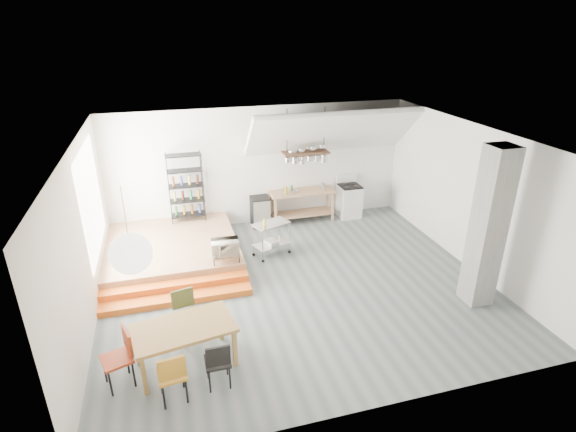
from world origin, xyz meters
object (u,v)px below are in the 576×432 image
object	(u,v)px
dining_table	(184,331)
rolling_cart	(271,234)
mini_fridge	(260,212)
stove	(349,200)

from	to	relation	value
dining_table	rolling_cart	bearing A→B (deg)	45.94
dining_table	mini_fridge	size ratio (longest dim) A/B	2.07
rolling_cart	dining_table	bearing A→B (deg)	-145.64
dining_table	rolling_cart	size ratio (longest dim) A/B	1.81
dining_table	rolling_cart	xyz separation A→B (m)	(2.24, 3.30, -0.13)
stove	rolling_cart	distance (m)	3.18
stove	mini_fridge	size ratio (longest dim) A/B	1.42
dining_table	stove	bearing A→B (deg)	35.35
rolling_cart	mini_fridge	bearing A→B (deg)	64.93
stove	dining_table	bearing A→B (deg)	-134.84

